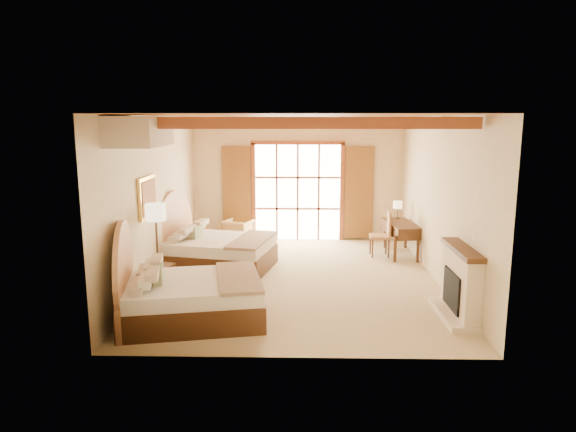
{
  "coord_description": "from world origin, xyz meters",
  "views": [
    {
      "loc": [
        0.04,
        -9.88,
        3.12
      ],
      "look_at": [
        -0.18,
        0.2,
        1.23
      ],
      "focal_mm": 32.0,
      "sensor_mm": 36.0,
      "label": 1
    }
  ],
  "objects_px": {
    "armchair": "(238,232)",
    "bed_far": "(212,248)",
    "desk": "(401,238)",
    "nightstand": "(159,279)",
    "bed_near": "(182,293)"
  },
  "relations": [
    {
      "from": "bed_near",
      "to": "nightstand",
      "type": "xyz_separation_m",
      "value": [
        -0.7,
        1.22,
        -0.16
      ]
    },
    {
      "from": "bed_near",
      "to": "bed_far",
      "type": "distance_m",
      "value": 2.88
    },
    {
      "from": "armchair",
      "to": "desk",
      "type": "distance_m",
      "value": 4.07
    },
    {
      "from": "bed_near",
      "to": "nightstand",
      "type": "height_order",
      "value": "bed_near"
    },
    {
      "from": "bed_near",
      "to": "armchair",
      "type": "bearing_deg",
      "value": 75.84
    },
    {
      "from": "bed_far",
      "to": "armchair",
      "type": "relative_size",
      "value": 3.56
    },
    {
      "from": "nightstand",
      "to": "armchair",
      "type": "height_order",
      "value": "armchair"
    },
    {
      "from": "nightstand",
      "to": "desk",
      "type": "xyz_separation_m",
      "value": [
        4.93,
        2.88,
        0.14
      ]
    },
    {
      "from": "bed_near",
      "to": "nightstand",
      "type": "distance_m",
      "value": 1.41
    },
    {
      "from": "bed_far",
      "to": "nightstand",
      "type": "bearing_deg",
      "value": -100.05
    },
    {
      "from": "bed_near",
      "to": "desk",
      "type": "bearing_deg",
      "value": 33.06
    },
    {
      "from": "armchair",
      "to": "bed_far",
      "type": "bearing_deg",
      "value": 101.36
    },
    {
      "from": "desk",
      "to": "bed_near",
      "type": "bearing_deg",
      "value": -142.75
    },
    {
      "from": "nightstand",
      "to": "armchair",
      "type": "relative_size",
      "value": 0.77
    },
    {
      "from": "desk",
      "to": "nightstand",
      "type": "bearing_deg",
      "value": -156.54
    }
  ]
}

